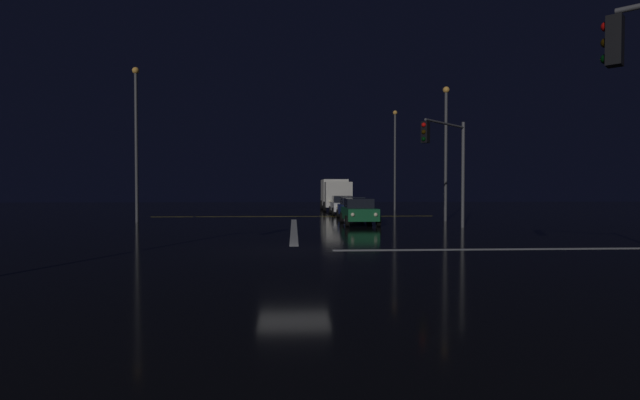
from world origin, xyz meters
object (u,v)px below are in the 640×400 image
at_px(traffic_signal_ne, 448,153).
at_px(streetlamp_right_far, 395,153).
at_px(sedan_green, 359,211).
at_px(streetlamp_left_near, 136,134).
at_px(sedan_blue, 353,208).
at_px(streetlamp_right_near, 446,144).
at_px(sedan_white, 342,205).
at_px(box_truck, 335,193).

height_order(traffic_signal_ne, streetlamp_right_far, streetlamp_right_far).
distance_m(sedan_green, streetlamp_left_near, 15.10).
bearing_deg(streetlamp_left_near, sedan_blue, 10.55).
bearing_deg(streetlamp_right_far, streetlamp_right_near, -90.00).
xyz_separation_m(sedan_green, sedan_white, (0.13, 11.17, 0.00)).
bearing_deg(sedan_white, streetlamp_right_far, 51.07).
relative_size(box_truck, streetlamp_right_far, 0.83).
xyz_separation_m(sedan_blue, box_truck, (-0.13, 12.91, 0.91)).
distance_m(sedan_green, traffic_signal_ne, 6.55).
height_order(sedan_green, box_truck, box_truck).
xyz_separation_m(streetlamp_left_near, streetlamp_right_near, (20.21, 0.00, -0.51)).
bearing_deg(streetlamp_right_far, sedan_blue, -113.90).
relative_size(sedan_green, sedan_white, 1.00).
relative_size(sedan_blue, streetlamp_left_near, 0.44).
height_order(sedan_white, box_truck, box_truck).
bearing_deg(traffic_signal_ne, sedan_white, 105.00).
distance_m(box_truck, traffic_signal_ne, 22.57).
bearing_deg(box_truck, streetlamp_right_far, 4.07).
bearing_deg(sedan_blue, streetlamp_right_near, -24.27).
bearing_deg(sedan_blue, streetlamp_right_far, 66.10).
bearing_deg(streetlamp_right_near, traffic_signal_ne, -107.15).
relative_size(sedan_green, streetlamp_right_near, 0.48).
bearing_deg(streetlamp_right_near, sedan_green, -156.81).
relative_size(sedan_green, sedan_blue, 1.00).
relative_size(traffic_signal_ne, streetlamp_left_near, 0.59).
bearing_deg(box_truck, sedan_blue, -89.42).
height_order(streetlamp_left_near, streetlamp_right_near, streetlamp_left_near).
height_order(sedan_green, streetlamp_right_far, streetlamp_right_far).
xyz_separation_m(sedan_white, box_truck, (-0.00, 7.04, 0.91)).
distance_m(box_truck, streetlamp_right_far, 7.25).
bearing_deg(sedan_green, traffic_signal_ne, -42.87).
distance_m(sedan_green, streetlamp_right_near, 8.01).
bearing_deg(sedan_blue, streetlamp_left_near, -169.45).
bearing_deg(sedan_blue, box_truck, 90.58).
xyz_separation_m(box_truck, streetlamp_right_near, (6.04, -15.57, 3.46)).
distance_m(traffic_signal_ne, streetlamp_left_near, 19.40).
relative_size(box_truck, traffic_signal_ne, 1.41).
xyz_separation_m(traffic_signal_ne, streetlamp_right_far, (2.01, 22.51, 1.62)).
xyz_separation_m(streetlamp_left_near, streetlamp_right_far, (20.21, 16.00, 0.01)).
distance_m(sedan_green, sedan_white, 11.17).
xyz_separation_m(sedan_green, streetlamp_right_near, (6.17, 2.64, 4.36)).
xyz_separation_m(box_truck, streetlamp_left_near, (-14.17, -15.57, 3.97)).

